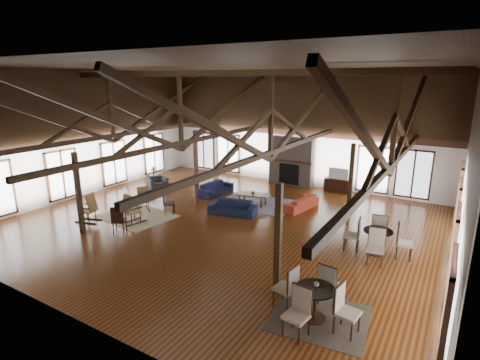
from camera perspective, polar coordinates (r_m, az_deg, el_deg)
The scene contains 31 objects.
floor at distance 15.02m, azimuth -2.50°, elevation -6.57°, with size 16.00×16.00×0.00m, color brown.
ceiling at distance 13.98m, azimuth -2.79°, elevation 16.95°, with size 16.00×14.00×0.02m, color black.
wall_back at distance 20.34m, azimuth 8.40°, elevation 7.71°, with size 16.00×0.02×6.00m, color white.
wall_front at distance 9.36m, azimuth -27.02°, elevation -2.26°, with size 16.00×0.02×6.00m, color white.
wall_left at distance 19.73m, azimuth -22.54°, elevation 6.52°, with size 0.02×14.00×6.00m, color white.
wall_right at distance 11.91m, azimuth 31.43°, elevation 0.58°, with size 0.02×14.00×6.00m, color white.
roof_truss at distance 14.05m, azimuth -2.69°, elevation 8.90°, with size 15.60×14.07×3.14m.
post_grid at distance 14.53m, azimuth -2.57°, elevation -0.97°, with size 8.16×7.16×3.05m.
fireplace at distance 20.32m, azimuth 7.86°, elevation 2.83°, with size 2.50×0.69×2.60m.
ceiling_fan at distance 12.99m, azimuth -3.28°, elevation 7.08°, with size 1.60×1.60×0.75m.
sofa_navy_front at distance 15.89m, azimuth -1.12°, elevation -4.21°, with size 2.01×0.79×0.59m, color #121B33.
sofa_navy_left at distance 18.70m, azimuth -3.74°, elevation -1.28°, with size 0.78×2.01×0.59m, color #141838.
sofa_orange at distance 16.73m, azimuth 9.05°, elevation -3.41°, with size 0.78×2.00×0.58m, color #A2301F.
coffee_table at distance 17.05m, azimuth 1.92°, elevation -2.30°, with size 1.46×0.96×0.51m.
vase at distance 16.94m, azimuth 2.00°, elevation -1.90°, with size 0.16×0.16×0.17m, color #B2B2B2.
armchair at distance 19.93m, azimuth -12.48°, elevation -0.51°, with size 0.85×0.98×0.64m, color #2D2D2F.
side_table_lamp at distance 20.83m, azimuth -13.00°, elevation 0.37°, with size 0.42×0.42×1.06m.
rocking_chair_a at distance 16.76m, azimuth -14.58°, elevation -2.85°, with size 0.97×0.85×1.11m.
rocking_chair_b at distance 15.41m, azimuth -16.44°, elevation -4.37°, with size 0.70×1.03×1.22m.
rocking_chair_c at distance 16.13m, azimuth -21.94°, elevation -4.05°, with size 1.01×0.73×1.18m.
side_chair_a at distance 16.08m, azimuth -11.09°, elevation -3.07°, with size 0.62×0.62×1.05m.
side_chair_b at distance 14.47m, azimuth -18.08°, elevation -5.52°, with size 0.63×0.63×1.08m.
cafe_table_near at distance 9.38m, azimuth 11.31°, elevation -17.16°, with size 2.21×2.21×1.13m.
cafe_table_far at distance 13.08m, azimuth 20.23°, elevation -8.23°, with size 2.19×2.19×1.13m.
cup_near at distance 9.30m, azimuth 11.59°, elevation -15.32°, with size 0.12×0.12×0.09m, color #B2B2B2.
cup_far at distance 12.97m, azimuth 19.92°, elevation -7.02°, with size 0.11×0.11×0.09m, color #B2B2B2.
tv_console at distance 19.80m, azimuth 14.63°, elevation -0.72°, with size 1.30×0.49×0.65m, color black.
television at distance 19.64m, azimuth 14.86°, elevation 0.98°, with size 1.00×0.13×0.57m, color #B2B2B2.
rug_tan at distance 16.31m, azimuth -15.50°, elevation -5.33°, with size 2.93×2.30×0.01m, color #C6AE8A.
rug_navy at distance 17.28m, azimuth 2.49°, elevation -3.63°, with size 3.28×2.46×0.01m, color #1B1B4B.
rug_dark at distance 9.74m, azimuth 12.06°, elevation -19.79°, with size 2.21×2.01×0.01m, color black.
Camera 1 is at (7.73, -11.64, 5.50)m, focal length 28.00 mm.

